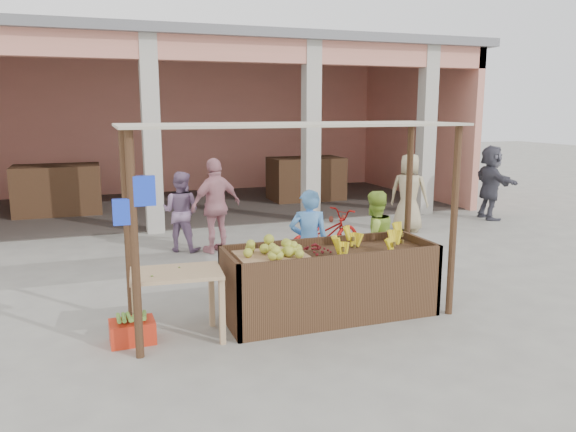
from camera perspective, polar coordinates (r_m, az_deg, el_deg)
name	(u,v)px	position (r m, az deg, el deg)	size (l,w,h in m)	color
ground	(292,320)	(7.00, 0.40, -10.52)	(60.00, 60.00, 0.00)	gray
market_building	(178,103)	(15.22, -11.14, 11.24)	(14.40, 6.40, 4.20)	#E18A76
fruit_stall	(330,285)	(7.04, 4.26, -6.96)	(2.60, 0.95, 0.80)	#503420
stall_awning	(289,159)	(6.59, 0.12, 5.86)	(4.09, 1.35, 2.39)	#503420
banana_heap	(370,241)	(7.14, 8.34, -2.54)	(1.22, 0.67, 0.22)	yellow
melon_tray	(272,252)	(6.60, -1.64, -3.64)	(0.81, 0.71, 0.21)	#A67C55
berry_heap	(314,249)	(6.86, 2.71, -3.37)	(0.41, 0.34, 0.13)	maroon
side_table	(177,284)	(6.34, -11.24, -6.74)	(1.03, 0.73, 0.80)	tan
papaya_pile	(176,262)	(6.27, -11.33, -4.60)	(0.76, 0.43, 0.22)	#40842B
red_crate	(132,332)	(6.56, -15.53, -11.25)	(0.48, 0.35, 0.25)	red
plantain_bundle	(132,318)	(6.51, -15.60, -9.93)	(0.37, 0.26, 0.07)	#5F9335
produce_sacks	(338,209)	(12.85, 5.05, 0.67)	(0.75, 0.46, 0.57)	maroon
vendor_blue	(309,239)	(7.69, 2.12, -2.38)	(0.59, 0.43, 1.58)	#5497E5
vendor_green	(374,237)	(8.12, 8.70, -2.13)	(0.71, 0.41, 1.49)	#ADD847
motorcycle	(324,235)	(9.47, 3.71, -1.99)	(1.71, 0.59, 0.89)	maroon
shopper_b	(216,202)	(10.06, -7.33, 1.37)	(1.06, 0.57, 1.81)	#C98690
shopper_c	(409,189)	(11.98, 12.20, 2.75)	(0.87, 0.57, 1.82)	tan
shopper_d	(491,180)	(13.87, 19.90, 3.42)	(1.68, 0.69, 1.81)	#484754
shopper_f	(181,208)	(10.28, -10.83, 0.82)	(0.77, 0.44, 1.58)	gray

